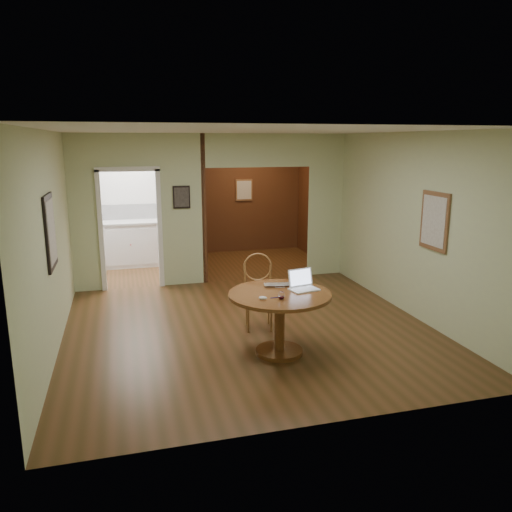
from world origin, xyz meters
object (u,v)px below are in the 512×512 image
object	(u,v)px
chair	(258,287)
open_laptop	(302,284)
closed_laptop	(279,286)
dining_table	(280,309)

from	to	relation	value
chair	open_laptop	xyz separation A→B (m)	(0.33, -0.85, 0.26)
chair	open_laptop	distance (m)	0.95
chair	open_laptop	bearing A→B (deg)	-58.79
chair	open_laptop	world-z (taller)	chair
chair	closed_laptop	bearing A→B (deg)	-74.60
dining_table	chair	distance (m)	0.95
chair	closed_laptop	size ratio (longest dim) A/B	2.90
open_laptop	closed_laptop	xyz separation A→B (m)	(-0.26, 0.13, -0.05)
chair	closed_laptop	distance (m)	0.75
closed_laptop	chair	bearing A→B (deg)	105.43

